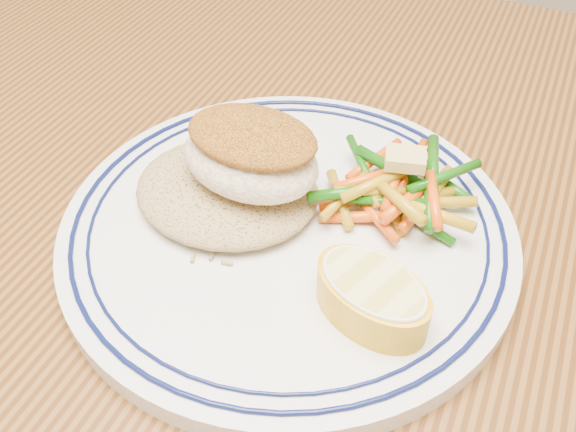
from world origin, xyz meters
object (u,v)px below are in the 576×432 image
at_px(plate, 288,228).
at_px(vegetable_pile, 399,191).
at_px(fish_fillet, 251,154).
at_px(rice_pilaf, 227,186).
at_px(dining_table, 331,392).
at_px(lemon_wedge, 372,295).

distance_m(plate, vegetable_pile, 0.07).
relative_size(plate, fish_fillet, 3.00).
bearing_deg(rice_pilaf, plate, -3.74).
xyz_separation_m(plate, rice_pilaf, (-0.04, 0.00, 0.02)).
bearing_deg(dining_table, vegetable_pile, 83.55).
height_order(plate, vegetable_pile, vegetable_pile).
distance_m(rice_pilaf, vegetable_pile, 0.11).
relative_size(plate, lemon_wedge, 3.51).
bearing_deg(plate, rice_pilaf, 176.26).
relative_size(rice_pilaf, lemon_wedge, 1.48).
relative_size(dining_table, vegetable_pile, 14.47).
bearing_deg(vegetable_pile, plate, -144.83).
distance_m(rice_pilaf, fish_fillet, 0.03).
height_order(vegetable_pile, lemon_wedge, vegetable_pile).
relative_size(dining_table, plate, 5.18).
height_order(dining_table, fish_fillet, fish_fillet).
bearing_deg(lemon_wedge, rice_pilaf, 156.36).
bearing_deg(plate, dining_table, -37.27).
bearing_deg(dining_table, rice_pilaf, 156.64).
bearing_deg(rice_pilaf, fish_fillet, 18.27).
bearing_deg(vegetable_pile, dining_table, -96.45).
xyz_separation_m(rice_pilaf, vegetable_pile, (0.10, 0.04, 0.00)).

